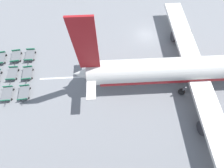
{
  "coord_description": "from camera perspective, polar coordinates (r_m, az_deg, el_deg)",
  "views": [
    {
      "loc": [
        21.37,
        -11.29,
        23.66
      ],
      "look_at": [
        10.74,
        -9.29,
        1.61
      ],
      "focal_mm": 24.0,
      "sensor_mm": 36.0,
      "label": 1
    }
  ],
  "objects": [
    {
      "name": "baggage_dolly_row_mid_b_col_c",
      "position": [
        30.6,
        -35.06,
        -3.11
      ],
      "size": [
        3.37,
        1.88,
        0.92
      ],
      "color": "slate",
      "rests_on": "ground_plane"
    },
    {
      "name": "baggage_dolly_row_mid_b_col_b",
      "position": [
        32.18,
        -33.67,
        3.3
      ],
      "size": [
        3.39,
        1.95,
        0.92
      ],
      "color": "slate",
      "rests_on": "ground_plane"
    },
    {
      "name": "airplane",
      "position": [
        28.43,
        31.43,
        5.07
      ],
      "size": [
        33.78,
        42.59,
        13.85
      ],
      "color": "white",
      "rests_on": "ground_plane"
    },
    {
      "name": "baggage_dolly_row_far_col_c",
      "position": [
        29.16,
        -30.49,
        -2.9
      ],
      "size": [
        3.36,
        1.86,
        0.92
      ],
      "color": "slate",
      "rests_on": "ground_plane"
    },
    {
      "name": "baggage_dolly_row_mid_a_col_a",
      "position": [
        35.51,
        -36.72,
        7.82
      ],
      "size": [
        3.32,
        1.77,
        0.92
      ],
      "color": "slate",
      "rests_on": "ground_plane"
    },
    {
      "name": "ground_plane",
      "position": [
        33.82,
        12.8,
        17.74
      ],
      "size": [
        500.0,
        500.0,
        0.0
      ],
      "primitive_type": "plane",
      "color": "gray"
    },
    {
      "name": "stand_guidance_stripe",
      "position": [
        27.83,
        11.32,
        3.69
      ],
      "size": [
        5.2,
        36.64,
        0.01
      ],
      "color": "white",
      "rests_on": "ground_plane"
    },
    {
      "name": "baggage_dolly_row_far_col_b",
      "position": [
        30.81,
        -29.51,
        3.56
      ],
      "size": [
        3.35,
        1.84,
        0.92
      ],
      "color": "slate",
      "rests_on": "ground_plane"
    },
    {
      "name": "baggage_dolly_row_mid_b_col_a",
      "position": [
        34.17,
        -32.73,
        8.84
      ],
      "size": [
        3.33,
        1.78,
        0.92
      ],
      "color": "slate",
      "rests_on": "ground_plane"
    },
    {
      "name": "baggage_dolly_row_far_col_a",
      "position": [
        33.0,
        -28.77,
        9.59
      ],
      "size": [
        3.39,
        1.95,
        0.92
      ],
      "color": "slate",
      "rests_on": "ground_plane"
    }
  ]
}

